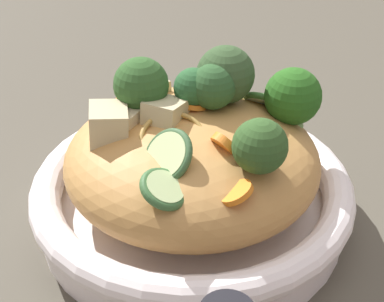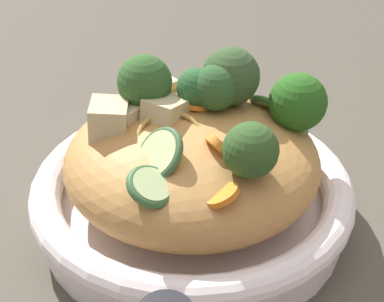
{
  "view_description": "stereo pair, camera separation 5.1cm",
  "coord_description": "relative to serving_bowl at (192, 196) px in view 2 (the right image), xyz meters",
  "views": [
    {
      "loc": [
        0.42,
        0.02,
        0.35
      ],
      "look_at": [
        0.0,
        0.0,
        0.08
      ],
      "focal_mm": 54.67,
      "sensor_mm": 36.0,
      "label": 1
    },
    {
      "loc": [
        0.42,
        0.07,
        0.35
      ],
      "look_at": [
        0.0,
        0.0,
        0.08
      ],
      "focal_mm": 54.67,
      "sensor_mm": 36.0,
      "label": 2
    }
  ],
  "objects": [
    {
      "name": "ground_plane",
      "position": [
        0.0,
        0.0,
        -0.03
      ],
      "size": [
        3.0,
        3.0,
        0.0
      ],
      "primitive_type": "plane",
      "color": "#4B463B"
    },
    {
      "name": "serving_bowl",
      "position": [
        0.0,
        0.0,
        0.0
      ],
      "size": [
        0.29,
        0.29,
        0.05
      ],
      "color": "white",
      "rests_on": "ground_plane"
    },
    {
      "name": "noodle_heap",
      "position": [
        0.0,
        -0.0,
        0.04
      ],
      "size": [
        0.22,
        0.22,
        0.09
      ],
      "color": "#B98446",
      "rests_on": "serving_bowl"
    },
    {
      "name": "broccoli_florets",
      "position": [
        -0.02,
        0.03,
        0.1
      ],
      "size": [
        0.14,
        0.19,
        0.07
      ],
      "color": "#94AF75",
      "rests_on": "serving_bowl"
    },
    {
      "name": "carrot_coins",
      "position": [
        0.02,
        -0.01,
        0.08
      ],
      "size": [
        0.14,
        0.13,
        0.03
      ],
      "color": "orange",
      "rests_on": "serving_bowl"
    },
    {
      "name": "zucchini_slices",
      "position": [
        0.03,
        0.01,
        0.07
      ],
      "size": [
        0.18,
        0.13,
        0.04
      ],
      "color": "#C1DE97",
      "rests_on": "serving_bowl"
    },
    {
      "name": "chicken_chunks",
      "position": [
        -0.0,
        -0.05,
        0.08
      ],
      "size": [
        0.11,
        0.09,
        0.04
      ],
      "color": "#C7B98C",
      "rests_on": "serving_bowl"
    }
  ]
}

